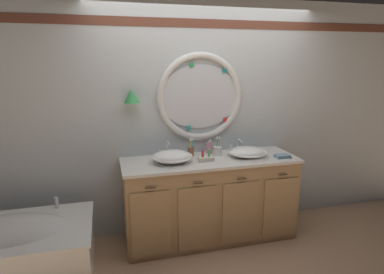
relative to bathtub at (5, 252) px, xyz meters
The scene contains 13 objects.
ground_plane 2.02m from the bathtub, ahead, with size 14.00×14.00×0.00m, color tan.
back_wall_assembly 2.32m from the bathtub, 18.74° to the left, with size 6.40×0.26×2.60m.
vanity_counter 2.00m from the bathtub, ahead, with size 1.88×0.65×0.91m.
bathtub is the anchor object (origin of this frame).
sink_basin_left 1.71m from the bathtub, 11.11° to the left, with size 0.42×0.42×0.13m.
sink_basin_right 2.49m from the bathtub, ahead, with size 0.43×0.43×0.10m.
faucet_set_left 1.77m from the bathtub, 19.72° to the left, with size 0.20×0.13×0.17m.
faucet_set_right 2.53m from the bathtub, 13.01° to the left, with size 0.23×0.15×0.14m.
toothbrush_holder_left 1.97m from the bathtub, 15.57° to the left, with size 0.08×0.08×0.20m.
toothbrush_holder_right 2.23m from the bathtub, 11.64° to the left, with size 0.09×0.09×0.21m.
soap_dispenser 2.20m from the bathtub, 14.96° to the left, with size 0.07×0.07×0.16m.
folded_hand_towel 2.81m from the bathtub, ahead, with size 0.17×0.11×0.03m.
toiletry_basket 2.02m from the bathtub, ahead, with size 0.16×0.10×0.12m.
Camera 1 is at (-1.09, -2.96, 1.94)m, focal length 30.82 mm.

